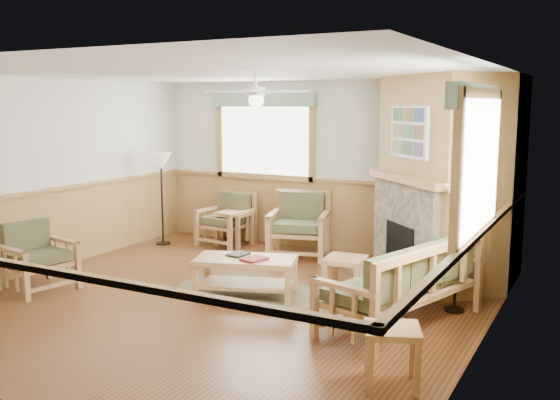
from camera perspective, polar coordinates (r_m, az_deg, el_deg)
The scene contains 24 objects.
floor at distance 7.64m, azimuth -5.19°, elevation -9.08°, with size 6.00×6.00×0.01m, color brown.
ceiling at distance 7.29m, azimuth -5.49°, elevation 11.61°, with size 6.00×6.00×0.01m, color white.
wall_back at distance 9.96m, azimuth 4.23°, elevation 3.08°, with size 6.00×0.02×2.70m, color silver.
wall_front at distance 5.15m, azimuth -24.09°, elevation -3.02°, with size 6.00×0.02×2.70m, color silver.
wall_left at distance 9.33m, azimuth -20.91°, elevation 2.14°, with size 0.02×6.00×2.70m, color silver.
wall_right at distance 6.23m, azimuth 18.36°, elevation -0.77°, with size 0.02×6.00×2.70m, color silver.
wainscot at distance 7.49m, azimuth -5.25°, elevation -5.04°, with size 6.00×6.00×1.10m, color #A87F44, non-canonical shape.
fireplace at distance 8.41m, azimuth 14.42°, elevation 1.77°, with size 2.20×2.20×2.70m, color #A87F44, non-canonical shape.
window_back at distance 10.38m, azimuth -1.43°, elevation 9.86°, with size 1.90×0.16×1.50m, color white, non-canonical shape.
window_right at distance 5.96m, azimuth 18.19°, elevation 10.22°, with size 0.16×1.90×1.50m, color white, non-canonical shape.
ceiling_fan at distance 7.38m, azimuth -2.19°, elevation 11.30°, with size 1.24×1.24×0.36m, color white, non-canonical shape.
sofa at distance 6.79m, azimuth 11.05°, elevation -7.45°, with size 0.81×1.99×0.91m, color tan, non-canonical shape.
armchair_back_left at distance 10.47m, azimuth -4.98°, elevation -1.75°, with size 0.76×0.76×0.85m, color tan, non-canonical shape.
armchair_back_right at distance 9.63m, azimuth 1.73°, elevation -2.28°, with size 0.87×0.87×0.98m, color tan, non-canonical shape.
armchair_left at distance 8.48m, azimuth -21.33°, elevation -4.79°, with size 0.77×0.77×0.87m, color tan, non-canonical shape.
coffee_table at distance 7.68m, azimuth -3.14°, elevation -7.05°, with size 1.21×0.60×0.48m, color tan, non-canonical shape.
end_table_chairs at distance 10.41m, azimuth -4.22°, elevation -2.60°, with size 0.51×0.49×0.57m, color tan, non-canonical shape.
end_table_sofa at distance 5.43m, azimuth 10.20°, elevation -13.89°, with size 0.45×0.44×0.51m, color tan, non-canonical shape.
footstool at distance 7.96m, azimuth 5.97°, elevation -6.73°, with size 0.49×0.49×0.43m, color tan, non-canonical shape.
braided_rug at distance 7.92m, azimuth -2.68°, elevation -8.33°, with size 2.02×2.02×0.01m, color brown.
floor_lamp_left at distance 10.55m, azimuth -10.74°, elevation 0.12°, with size 0.35×0.35×1.55m, color black, non-canonical shape.
floor_lamp_right at distance 7.29m, azimuth 15.85°, elevation -4.28°, with size 0.33×0.33×1.46m, color black, non-canonical shape.
book_red at distance 7.49m, azimuth -2.38°, elevation -5.30°, with size 0.22×0.30×0.03m, color maroon.
book_dark at distance 7.75m, azimuth -3.84°, elevation -4.88°, with size 0.20×0.27×0.03m, color black.
Camera 1 is at (4.02, -6.06, 2.34)m, focal length 40.00 mm.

